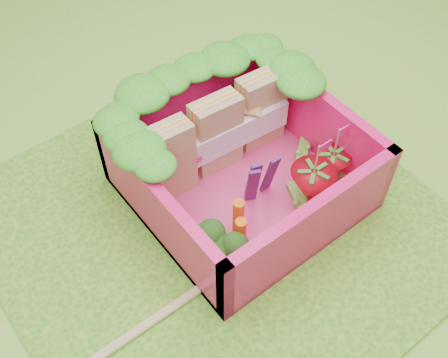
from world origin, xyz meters
TOP-DOWN VIEW (x-y plane):
  - ground at (0.00, 0.00)m, footprint 14.00×14.00m
  - placemat at (0.00, 0.00)m, footprint 2.60×2.60m
  - bento_floor at (0.29, 0.09)m, footprint 1.30×1.30m
  - bento_box at (0.29, 0.09)m, footprint 1.30×1.30m
  - lettuce_ruffle at (0.29, 0.54)m, footprint 1.43×0.76m
  - sandwich_stack at (0.30, 0.36)m, footprint 1.07×0.25m
  - broccoli at (-0.15, -0.25)m, footprint 0.33×0.33m
  - carrot_sticks at (0.04, -0.19)m, footprint 0.12×0.16m
  - purple_wedges at (0.31, -0.04)m, footprint 0.21×0.08m
  - strawberry_left at (0.56, -0.25)m, footprint 0.29×0.29m
  - strawberry_right at (0.79, -0.20)m, footprint 0.23×0.23m
  - snap_peas at (0.69, -0.13)m, footprint 0.55×0.59m
  - chopsticks at (-0.94, -0.31)m, footprint 2.17×0.08m

SIDE VIEW (x-z plane):
  - ground at x=0.00m, z-range 0.00..0.00m
  - placemat at x=0.00m, z-range 0.00..0.03m
  - chopsticks at x=-0.94m, z-range 0.03..0.07m
  - bento_floor at x=0.29m, z-range 0.03..0.08m
  - snap_peas at x=0.69m, z-range 0.08..0.13m
  - strawberry_right at x=0.79m, z-range -0.03..0.44m
  - carrot_sticks at x=0.04m, z-range 0.07..0.35m
  - strawberry_left at x=0.56m, z-range -0.03..0.49m
  - broccoli at x=-0.15m, z-range 0.13..0.37m
  - purple_wedges at x=0.31m, z-range 0.08..0.46m
  - bento_box at x=0.29m, z-range 0.03..0.58m
  - sandwich_stack at x=0.30m, z-range 0.07..0.64m
  - lettuce_ruffle at x=0.29m, z-range 0.58..0.69m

